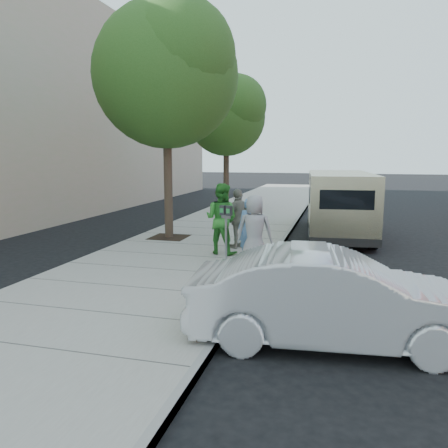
{
  "coord_description": "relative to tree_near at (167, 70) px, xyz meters",
  "views": [
    {
      "loc": [
        3.17,
        -11.04,
        2.89
      ],
      "look_at": [
        0.29,
        -0.18,
        1.1
      ],
      "focal_mm": 35.0,
      "sensor_mm": 36.0,
      "label": 1
    }
  ],
  "objects": [
    {
      "name": "van",
      "position": [
        5.41,
        2.5,
        -4.35
      ],
      "size": [
        2.49,
        6.24,
        2.27
      ],
      "rotation": [
        0.0,
        0.0,
        0.08
      ],
      "color": "tan",
      "rests_on": "ground"
    },
    {
      "name": "curb_face",
      "position": [
        3.69,
        -2.4,
        -5.47
      ],
      "size": [
        0.12,
        60.0,
        0.16
      ],
      "primitive_type": "cube",
      "color": "gray",
      "rests_on": "ground"
    },
    {
      "name": "parking_meter",
      "position": [
        2.78,
        -3.28,
        -4.3
      ],
      "size": [
        0.33,
        0.2,
        1.52
      ],
      "rotation": [
        0.0,
        0.0,
        -0.32
      ],
      "color": "gray",
      "rests_on": "sidewalk"
    },
    {
      "name": "person_gray_shirt",
      "position": [
        3.45,
        -3.1,
        -4.5
      ],
      "size": [
        0.93,
        0.65,
        1.79
      ],
      "primitive_type": "imported",
      "rotation": [
        0.0,
        0.0,
        3.24
      ],
      "color": "gray",
      "rests_on": "sidewalk"
    },
    {
      "name": "sedan",
      "position": [
        5.4,
        -6.85,
        -4.82
      ],
      "size": [
        4.55,
        1.97,
        1.46
      ],
      "primitive_type": "imported",
      "rotation": [
        0.0,
        0.0,
        1.67
      ],
      "color": "silver",
      "rests_on": "ground"
    },
    {
      "name": "person_officer",
      "position": [
        3.14,
        -2.24,
        -4.59
      ],
      "size": [
        0.6,
        0.41,
        1.61
      ],
      "primitive_type": "imported",
      "rotation": [
        0.0,
        0.0,
        0.04
      ],
      "color": "#5785B9",
      "rests_on": "sidewalk"
    },
    {
      "name": "person_green_shirt",
      "position": [
        2.29,
        -1.9,
        -4.41
      ],
      "size": [
        1.09,
        0.92,
        1.97
      ],
      "primitive_type": "imported",
      "rotation": [
        0.0,
        0.0,
        2.94
      ],
      "color": "#2E852B",
      "rests_on": "sidewalk"
    },
    {
      "name": "tree_far",
      "position": [
        -0.0,
        7.6,
        -0.66
      ],
      "size": [
        3.92,
        3.8,
        6.49
      ],
      "color": "black",
      "rests_on": "sidewalk"
    },
    {
      "name": "ground",
      "position": [
        2.25,
        -2.4,
        -5.55
      ],
      "size": [
        120.0,
        120.0,
        0.0
      ],
      "primitive_type": "plane",
      "color": "black",
      "rests_on": "ground"
    },
    {
      "name": "person_striped_polo",
      "position": [
        2.57,
        -1.03,
        -4.52
      ],
      "size": [
        0.92,
        1.09,
        1.75
      ],
      "primitive_type": "imported",
      "rotation": [
        0.0,
        0.0,
        4.13
      ],
      "color": "gray",
      "rests_on": "sidewalk"
    },
    {
      "name": "tree_near",
      "position": [
        0.0,
        0.0,
        0.0
      ],
      "size": [
        4.62,
        4.6,
        7.53
      ],
      "color": "black",
      "rests_on": "sidewalk"
    },
    {
      "name": "sidewalk",
      "position": [
        1.25,
        -2.4,
        -5.47
      ],
      "size": [
        5.0,
        60.0,
        0.15
      ],
      "primitive_type": "cube",
      "color": "gray",
      "rests_on": "ground"
    }
  ]
}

